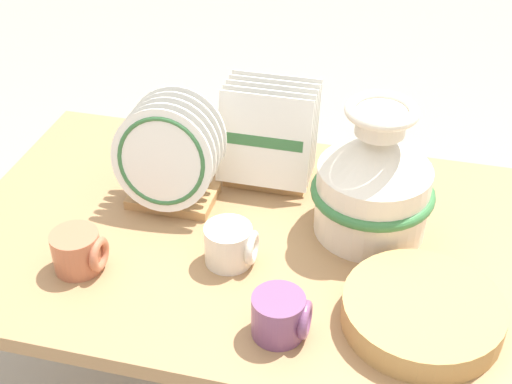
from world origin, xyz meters
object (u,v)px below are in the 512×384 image
object	(u,v)px
wicker_charger_stack	(422,312)
mug_cream_glaze	(231,245)
dish_rack_square_plates	(269,141)
dish_rack_round_plates	(169,160)
mug_terracotta_glaze	(79,251)
ceramic_vase	(374,180)
mug_plum_glaze	(281,316)

from	to	relation	value
wicker_charger_stack	mug_cream_glaze	bearing A→B (deg)	167.88
dish_rack_square_plates	wicker_charger_stack	bearing A→B (deg)	-46.11
dish_rack_square_plates	mug_cream_glaze	xyz separation A→B (m)	(-0.00, -0.31, -0.06)
wicker_charger_stack	mug_cream_glaze	size ratio (longest dim) A/B	2.78
mug_cream_glaze	dish_rack_square_plates	bearing A→B (deg)	89.24
dish_rack_square_plates	mug_cream_glaze	distance (m)	0.31
dish_rack_square_plates	wicker_charger_stack	world-z (taller)	dish_rack_square_plates
dish_rack_round_plates	dish_rack_square_plates	distance (m)	0.24
wicker_charger_stack	mug_terracotta_glaze	world-z (taller)	mug_terracotta_glaze
ceramic_vase	mug_terracotta_glaze	xyz separation A→B (m)	(-0.54, -0.26, -0.08)
ceramic_vase	wicker_charger_stack	distance (m)	0.30
mug_terracotta_glaze	mug_cream_glaze	xyz separation A→B (m)	(0.28, 0.09, 0.00)
dish_rack_square_plates	wicker_charger_stack	xyz separation A→B (m)	(0.38, -0.39, -0.07)
dish_rack_square_plates	mug_terracotta_glaze	size ratio (longest dim) A/B	2.20
mug_cream_glaze	mug_terracotta_glaze	bearing A→B (deg)	-162.21
ceramic_vase	dish_rack_round_plates	world-z (taller)	ceramic_vase
wicker_charger_stack	mug_cream_glaze	xyz separation A→B (m)	(-0.38, 0.08, 0.01)
wicker_charger_stack	dish_rack_round_plates	bearing A→B (deg)	156.52
wicker_charger_stack	mug_plum_glaze	xyz separation A→B (m)	(-0.24, -0.08, 0.01)
dish_rack_square_plates	dish_rack_round_plates	bearing A→B (deg)	-141.68
dish_rack_round_plates	mug_terracotta_glaze	xyz separation A→B (m)	(-0.10, -0.25, -0.07)
dish_rack_square_plates	mug_terracotta_glaze	distance (m)	0.50
mug_terracotta_glaze	mug_plum_glaze	xyz separation A→B (m)	(0.42, -0.08, 0.00)
dish_rack_square_plates	mug_cream_glaze	world-z (taller)	dish_rack_square_plates
mug_terracotta_glaze	mug_plum_glaze	bearing A→B (deg)	-10.10
dish_rack_square_plates	mug_plum_glaze	world-z (taller)	dish_rack_square_plates
wicker_charger_stack	mug_plum_glaze	world-z (taller)	mug_plum_glaze
mug_terracotta_glaze	wicker_charger_stack	bearing A→B (deg)	0.81
mug_terracotta_glaze	mug_plum_glaze	world-z (taller)	same
dish_rack_square_plates	wicker_charger_stack	size ratio (longest dim) A/B	0.79
wicker_charger_stack	mug_terracotta_glaze	distance (m)	0.66
wicker_charger_stack	mug_cream_glaze	distance (m)	0.39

